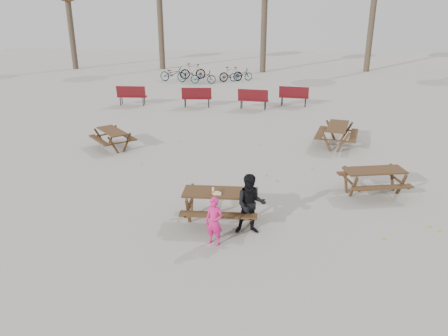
# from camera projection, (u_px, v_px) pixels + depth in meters

# --- Properties ---
(ground) EXTENTS (80.00, 80.00, 0.00)m
(ground) POSITION_uv_depth(u_px,v_px,m) (221.00, 220.00, 10.76)
(ground) COLOR gray
(ground) RESTS_ON ground
(main_picnic_table) EXTENTS (1.80, 1.45, 0.78)m
(main_picnic_table) POSITION_uv_depth(u_px,v_px,m) (221.00, 199.00, 10.55)
(main_picnic_table) COLOR #3A2415
(main_picnic_table) RESTS_ON ground
(food_tray) EXTENTS (0.18, 0.11, 0.03)m
(food_tray) POSITION_uv_depth(u_px,v_px,m) (217.00, 194.00, 10.32)
(food_tray) COLOR white
(food_tray) RESTS_ON main_picnic_table
(bread_roll) EXTENTS (0.14, 0.06, 0.05)m
(bread_roll) POSITION_uv_depth(u_px,v_px,m) (217.00, 192.00, 10.31)
(bread_roll) COLOR tan
(bread_roll) RESTS_ON food_tray
(soda_bottle) EXTENTS (0.07, 0.07, 0.17)m
(soda_bottle) POSITION_uv_depth(u_px,v_px,m) (213.00, 191.00, 10.33)
(soda_bottle) COLOR silver
(soda_bottle) RESTS_ON main_picnic_table
(child) EXTENTS (0.47, 0.39, 1.11)m
(child) POSITION_uv_depth(u_px,v_px,m) (214.00, 221.00, 9.52)
(child) COLOR #DF1B74
(child) RESTS_ON ground
(adult) EXTENTS (0.75, 0.61, 1.44)m
(adult) POSITION_uv_depth(u_px,v_px,m) (251.00, 204.00, 9.94)
(adult) COLOR black
(adult) RESTS_ON ground
(picnic_table_east) EXTENTS (1.89, 1.64, 0.71)m
(picnic_table_east) POSITION_uv_depth(u_px,v_px,m) (373.00, 182.00, 12.15)
(picnic_table_east) COLOR #3A2415
(picnic_table_east) RESTS_ON ground
(picnic_table_north) EXTENTS (1.96, 1.99, 0.67)m
(picnic_table_north) POSITION_uv_depth(u_px,v_px,m) (113.00, 139.00, 15.98)
(picnic_table_north) COLOR #3A2415
(picnic_table_north) RESTS_ON ground
(picnic_table_far) EXTENTS (1.85, 2.10, 0.77)m
(picnic_table_far) POSITION_uv_depth(u_px,v_px,m) (337.00, 136.00, 16.22)
(picnic_table_far) COLOR #3A2415
(picnic_table_far) RESTS_ON ground
(park_bench_row) EXTENTS (9.94, 1.64, 1.03)m
(park_bench_row) POSITION_uv_depth(u_px,v_px,m) (219.00, 97.00, 22.24)
(park_bench_row) COLOR maroon
(park_bench_row) RESTS_ON ground
(bicycle_row) EXTENTS (6.40, 2.51, 1.06)m
(bicycle_row) POSITION_uv_depth(u_px,v_px,m) (204.00, 74.00, 29.46)
(bicycle_row) COLOR black
(bicycle_row) RESTS_ON ground
(fallen_leaves) EXTENTS (11.00, 11.00, 0.01)m
(fallen_leaves) POSITION_uv_depth(u_px,v_px,m) (245.00, 182.00, 13.05)
(fallen_leaves) COLOR #B2852A
(fallen_leaves) RESTS_ON ground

